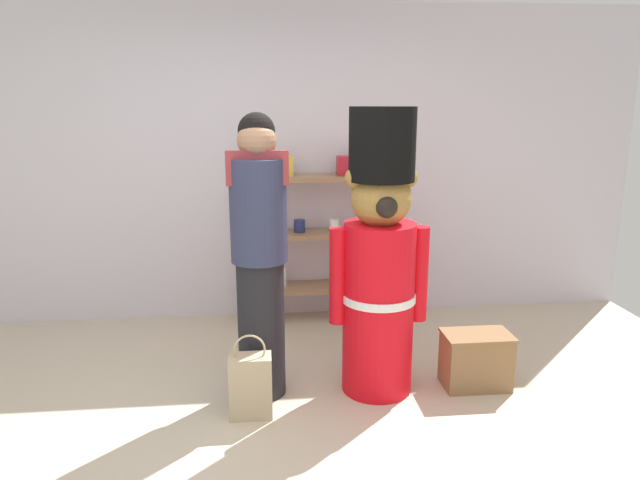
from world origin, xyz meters
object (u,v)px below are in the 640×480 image
Objects in this scene: merchandise_shelf at (318,228)px; teddy_bear_guard at (379,261)px; display_crate at (476,360)px; shopping_bag at (251,385)px; person_shopper at (260,253)px.

teddy_bear_guard is at bearing -78.51° from merchandise_shelf.
display_crate is (0.91, -1.31, -0.62)m from merchandise_shelf.
merchandise_shelf is 1.73m from shopping_bag.
person_shopper is 1.57m from display_crate.
teddy_bear_guard is 0.94m from display_crate.
merchandise_shelf is at bearing 124.77° from display_crate.
teddy_bear_guard is at bearing -1.56° from person_shopper.
merchandise_shelf is 1.30m from teddy_bear_guard.
teddy_bear_guard is at bearing 177.06° from display_crate.
teddy_bear_guard is 1.07m from shopping_bag.
teddy_bear_guard reaches higher than person_shopper.
person_shopper is 4.02× the size of display_crate.
teddy_bear_guard is 3.48× the size of shopping_bag.
display_crate is (0.65, -0.03, -0.68)m from teddy_bear_guard.
display_crate is (1.38, -0.05, -0.74)m from person_shopper.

